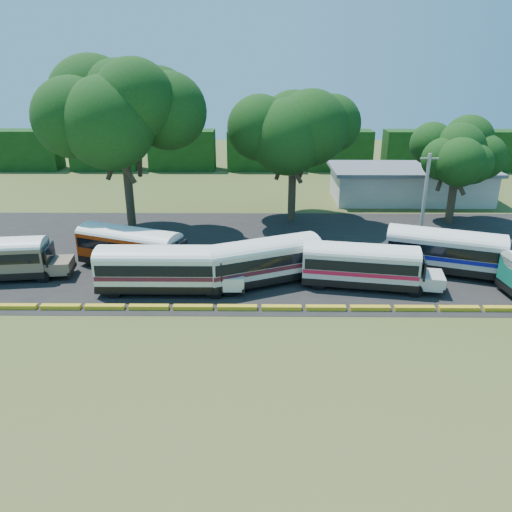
{
  "coord_description": "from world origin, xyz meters",
  "views": [
    {
      "loc": [
        0.05,
        -29.17,
        15.7
      ],
      "look_at": [
        -0.27,
        6.0,
        1.95
      ],
      "focal_mm": 35.0,
      "sensor_mm": 36.0,
      "label": 1
    }
  ],
  "objects_px": {
    "bus_red": "(132,246)",
    "bus_white_red": "(363,263)",
    "bus_cream_west": "(161,267)",
    "tree_west": "(121,107)"
  },
  "relations": [
    {
      "from": "bus_red",
      "to": "tree_west",
      "type": "xyz_separation_m",
      "value": [
        -2.14,
        8.49,
        9.99
      ]
    },
    {
      "from": "bus_red",
      "to": "bus_white_red",
      "type": "xyz_separation_m",
      "value": [
        17.83,
        -3.43,
        -0.08
      ]
    },
    {
      "from": "bus_cream_west",
      "to": "bus_white_red",
      "type": "relative_size",
      "value": 1.02
    },
    {
      "from": "bus_white_red",
      "to": "tree_west",
      "type": "height_order",
      "value": "tree_west"
    },
    {
      "from": "bus_cream_west",
      "to": "bus_white_red",
      "type": "height_order",
      "value": "bus_cream_west"
    },
    {
      "from": "bus_red",
      "to": "tree_west",
      "type": "distance_m",
      "value": 13.28
    },
    {
      "from": "bus_red",
      "to": "bus_white_red",
      "type": "bearing_deg",
      "value": 10.31
    },
    {
      "from": "bus_cream_west",
      "to": "bus_white_red",
      "type": "distance_m",
      "value": 14.71
    },
    {
      "from": "bus_red",
      "to": "bus_white_red",
      "type": "relative_size",
      "value": 1.02
    },
    {
      "from": "bus_cream_west",
      "to": "bus_white_red",
      "type": "xyz_separation_m",
      "value": [
        14.68,
        0.94,
        -0.08
      ]
    }
  ]
}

